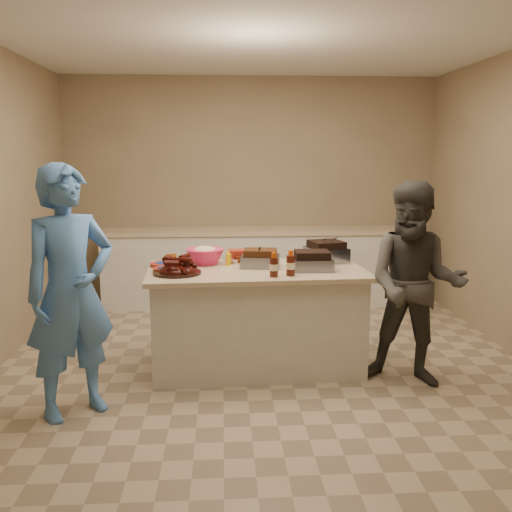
{
  "coord_description": "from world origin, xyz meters",
  "views": [
    {
      "loc": [
        -0.35,
        -4.51,
        1.77
      ],
      "look_at": [
        -0.08,
        0.14,
        0.94
      ],
      "focal_mm": 40.0,
      "sensor_mm": 36.0,
      "label": 1
    }
  ],
  "objects": [
    {
      "name": "plate_stack_large",
      "position": [
        -0.86,
        0.26,
        0.84
      ],
      "size": [
        0.23,
        0.23,
        0.03
      ],
      "primitive_type": "cylinder",
      "rotation": [
        0.0,
        0.0,
        0.05
      ],
      "color": "maroon",
      "rests_on": "island"
    },
    {
      "name": "coleslaw_bowl",
      "position": [
        -0.51,
        0.33,
        0.84
      ],
      "size": [
        0.35,
        0.35,
        0.23
      ],
      "primitive_type": null,
      "rotation": [
        0.0,
        0.0,
        0.05
      ],
      "color": "#E22765",
      "rests_on": "island"
    },
    {
      "name": "guest_blue",
      "position": [
        -1.38,
        -0.72,
        0.0
      ],
      "size": [
        1.56,
        1.74,
        0.41
      ],
      "primitive_type": "imported",
      "rotation": [
        0.0,
        0.0,
        0.67
      ],
      "color": "#4E86D4",
      "rests_on": "ground"
    },
    {
      "name": "bbq_bottle_a",
      "position": [
        0.04,
        -0.22,
        0.84
      ],
      "size": [
        0.07,
        0.07,
        0.19
      ],
      "primitive_type": "cylinder",
      "rotation": [
        0.0,
        0.0,
        0.05
      ],
      "color": "#3F140C",
      "rests_on": "island"
    },
    {
      "name": "roasting_pan",
      "position": [
        0.56,
        0.39,
        0.84
      ],
      "size": [
        0.39,
        0.39,
        0.13
      ],
      "primitive_type": "cube",
      "rotation": [
        0.0,
        0.0,
        0.26
      ],
      "color": "gray",
      "rests_on": "island"
    },
    {
      "name": "brisket_tray",
      "position": [
        0.37,
        0.03,
        0.84
      ],
      "size": [
        0.33,
        0.28,
        0.1
      ],
      "primitive_type": "cube",
      "rotation": [
        0.0,
        0.0,
        -0.02
      ],
      "color": "black",
      "rests_on": "island"
    },
    {
      "name": "guest_gray",
      "position": [
        1.11,
        -0.33,
        0.0
      ],
      "size": [
        1.31,
        1.75,
        0.6
      ],
      "primitive_type": "imported",
      "rotation": [
        0.0,
        0.0,
        -0.39
      ],
      "color": "#44413D",
      "rests_on": "ground"
    },
    {
      "name": "basket_stack",
      "position": [
        -0.21,
        0.46,
        0.84
      ],
      "size": [
        0.21,
        0.16,
        0.1
      ],
      "primitive_type": "cube",
      "rotation": [
        0.0,
        0.0,
        0.06
      ],
      "color": "maroon",
      "rests_on": "island"
    },
    {
      "name": "plastic_cup",
      "position": [
        -0.8,
        0.3,
        0.84
      ],
      "size": [
        0.1,
        0.1,
        0.1
      ],
      "primitive_type": "imported",
      "rotation": [
        0.0,
        0.0,
        0.05
      ],
      "color": "#A24C0C",
      "rests_on": "island"
    },
    {
      "name": "plate_stack_small",
      "position": [
        -0.82,
        0.05,
        0.84
      ],
      "size": [
        0.21,
        0.21,
        0.03
      ],
      "primitive_type": "cylinder",
      "rotation": [
        0.0,
        0.0,
        0.05
      ],
      "color": "maroon",
      "rests_on": "island"
    },
    {
      "name": "rib_platter",
      "position": [
        -0.72,
        -0.06,
        0.84
      ],
      "size": [
        0.41,
        0.41,
        0.15
      ],
      "primitive_type": null,
      "rotation": [
        0.0,
        0.0,
        0.08
      ],
      "color": "#440D08",
      "rests_on": "island"
    },
    {
      "name": "mac_cheese_dish",
      "position": [
        0.47,
        0.36,
        0.84
      ],
      "size": [
        0.38,
        0.31,
        0.09
      ],
      "primitive_type": "cube",
      "rotation": [
        0.0,
        0.0,
        0.23
      ],
      "color": "orange",
      "rests_on": "island"
    },
    {
      "name": "sauce_bowl",
      "position": [
        -0.23,
        0.36,
        0.84
      ],
      "size": [
        0.13,
        0.05,
        0.13
      ],
      "primitive_type": "imported",
      "rotation": [
        0.0,
        0.0,
        0.05
      ],
      "color": "silver",
      "rests_on": "island"
    },
    {
      "name": "bbq_bottle_b",
      "position": [
        0.17,
        -0.19,
        0.84
      ],
      "size": [
        0.07,
        0.07,
        0.2
      ],
      "primitive_type": "cylinder",
      "rotation": [
        0.0,
        0.0,
        0.05
      ],
      "color": "#3F140C",
      "rests_on": "island"
    },
    {
      "name": "pulled_pork_tray",
      "position": [
        -0.04,
        0.18,
        0.84
      ],
      "size": [
        0.35,
        0.28,
        0.1
      ],
      "primitive_type": "cube",
      "rotation": [
        0.0,
        0.0,
        -0.13
      ],
      "color": "#47230F",
      "rests_on": "island"
    },
    {
      "name": "back_counter",
      "position": [
        0.0,
        2.2,
        0.45
      ],
      "size": [
        3.6,
        0.64,
        0.9
      ],
      "primitive_type": null,
      "color": "silver",
      "rests_on": "ground"
    },
    {
      "name": "mustard_bottle",
      "position": [
        -0.31,
        0.26,
        0.84
      ],
      "size": [
        0.05,
        0.05,
        0.13
      ],
      "primitive_type": "cylinder",
      "rotation": [
        0.0,
        0.0,
        0.05
      ],
      "color": "#EBBA06",
      "rests_on": "island"
    },
    {
      "name": "island",
      "position": [
        -0.08,
        0.09,
        0.0
      ],
      "size": [
        1.83,
        1.03,
        0.84
      ],
      "primitive_type": null,
      "rotation": [
        0.0,
        0.0,
        0.05
      ],
      "color": "silver",
      "rests_on": "ground"
    },
    {
      "name": "sausage_plate",
      "position": [
        -0.11,
        0.38,
        0.84
      ],
      "size": [
        0.33,
        0.33,
        0.05
      ],
      "primitive_type": "cylinder",
      "rotation": [
        0.0,
        0.0,
        -0.02
      ],
      "color": "silver",
      "rests_on": "island"
    },
    {
      "name": "room",
      "position": [
        0.0,
        0.0,
        0.0
      ],
      "size": [
        4.5,
        5.0,
        2.7
      ],
      "primitive_type": null,
      "color": "#947F60",
      "rests_on": "ground"
    }
  ]
}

